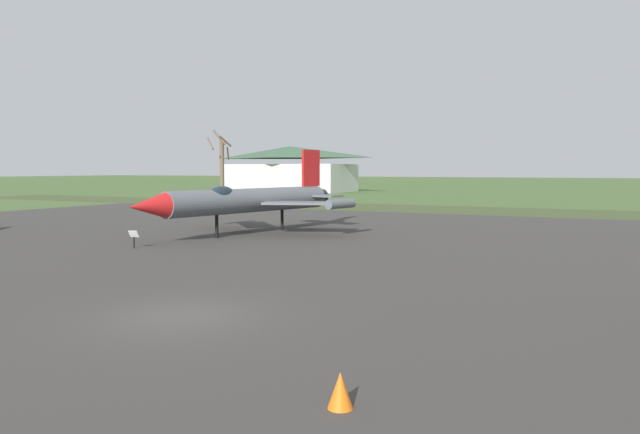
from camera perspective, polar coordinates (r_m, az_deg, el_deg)
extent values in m
plane|color=#425B2D|center=(17.47, -13.30, -9.36)|extent=(600.00, 600.00, 0.00)
cube|color=#383533|center=(30.78, 5.29, -3.17)|extent=(85.57, 51.50, 0.05)
cube|color=#3C4826|center=(61.37, 15.89, 0.55)|extent=(145.57, 12.00, 0.06)
cylinder|color=#565B60|center=(38.11, -6.62, 1.60)|extent=(4.34, 13.32, 1.53)
cone|color=red|center=(33.07, -16.22, 0.99)|extent=(1.87, 2.56, 1.41)
cylinder|color=black|center=(43.30, -0.09, 1.99)|extent=(1.23, 1.05, 1.07)
ellipsoid|color=#19232D|center=(36.36, -9.42, 2.09)|extent=(1.19, 2.23, 1.12)
cube|color=#565B60|center=(41.27, -8.46, 1.65)|extent=(4.81, 4.87, 0.14)
cube|color=#565B60|center=(36.92, -1.73, 1.35)|extent=(5.21, 3.66, 0.14)
cylinder|color=#565B60|center=(43.57, -9.85, 1.78)|extent=(1.08, 2.52, 0.57)
cylinder|color=#565B60|center=(36.06, 1.99, 1.27)|extent=(1.08, 2.52, 0.57)
cube|color=red|center=(42.52, -0.88, 4.72)|extent=(0.57, 1.81, 2.60)
cube|color=#565B60|center=(43.39, -2.36, 2.14)|extent=(2.41, 1.86, 0.14)
cube|color=#565B60|center=(41.63, 0.52, 2.04)|extent=(2.41, 1.86, 0.14)
cylinder|color=black|center=(36.22, -9.87, -0.95)|extent=(0.20, 0.20, 1.43)
cylinder|color=black|center=(40.33, -3.65, -0.33)|extent=(0.20, 0.20, 1.43)
cylinder|color=black|center=(32.54, -17.41, -2.41)|extent=(0.08, 0.08, 0.64)
cube|color=white|center=(32.49, -17.43, -1.56)|extent=(0.55, 0.36, 0.36)
cylinder|color=brown|center=(78.53, -9.38, 4.44)|extent=(0.56, 0.56, 8.07)
cylinder|color=brown|center=(78.48, -8.83, 6.08)|extent=(1.01, 1.58, 1.71)
cylinder|color=brown|center=(78.23, -10.48, 6.96)|extent=(2.52, 2.15, 1.75)
cylinder|color=brown|center=(77.88, -9.07, 7.20)|extent=(0.93, 1.83, 1.45)
cylinder|color=brown|center=(77.89, -9.64, 7.56)|extent=(1.82, 0.69, 1.98)
cube|color=beige|center=(113.66, -2.87, 3.78)|extent=(23.52, 12.46, 5.12)
pyramid|color=#38563D|center=(113.69, -2.88, 6.22)|extent=(24.70, 13.08, 2.28)
cone|color=orange|center=(10.70, 1.96, -16.38)|extent=(0.48, 0.48, 0.69)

